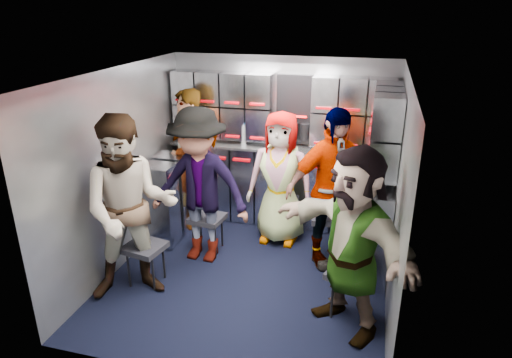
% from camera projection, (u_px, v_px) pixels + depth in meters
% --- Properties ---
extents(floor, '(3.00, 3.00, 0.00)m').
position_uv_depth(floor, '(250.00, 274.00, 4.85)').
color(floor, black).
rests_on(floor, ground).
extents(wall_back, '(2.80, 0.04, 2.10)m').
position_uv_depth(wall_back, '(281.00, 140.00, 5.81)').
color(wall_back, gray).
rests_on(wall_back, ground).
extents(wall_left, '(0.04, 3.00, 2.10)m').
position_uv_depth(wall_left, '(122.00, 169.00, 4.81)').
color(wall_left, gray).
rests_on(wall_left, ground).
extents(wall_right, '(0.04, 3.00, 2.10)m').
position_uv_depth(wall_right, '(397.00, 197.00, 4.13)').
color(wall_right, gray).
rests_on(wall_right, ground).
extents(ceiling, '(2.80, 3.00, 0.02)m').
position_uv_depth(ceiling, '(248.00, 74.00, 4.08)').
color(ceiling, silver).
rests_on(ceiling, wall_back).
extents(cart_bank_back, '(2.68, 0.38, 0.99)m').
position_uv_depth(cart_bank_back, '(277.00, 186.00, 5.83)').
color(cart_bank_back, '#9296A1').
rests_on(cart_bank_back, ground).
extents(cart_bank_left, '(0.38, 0.76, 0.99)m').
position_uv_depth(cart_bank_left, '(167.00, 199.00, 5.46)').
color(cart_bank_left, '#9296A1').
rests_on(cart_bank_left, ground).
extents(counter, '(2.68, 0.42, 0.03)m').
position_uv_depth(counter, '(278.00, 148.00, 5.64)').
color(counter, '#B9BCC1').
rests_on(counter, cart_bank_back).
extents(locker_bank_back, '(2.68, 0.28, 0.82)m').
position_uv_depth(locker_bank_back, '(279.00, 109.00, 5.52)').
color(locker_bank_back, '#9296A1').
rests_on(locker_bank_back, wall_back).
extents(locker_bank_right, '(0.28, 1.00, 0.82)m').
position_uv_depth(locker_bank_right, '(386.00, 129.00, 4.63)').
color(locker_bank_right, '#9296A1').
rests_on(locker_bank_right, wall_right).
extents(right_cabinet, '(0.28, 1.20, 1.00)m').
position_uv_depth(right_cabinet, '(376.00, 221.00, 4.90)').
color(right_cabinet, '#9296A1').
rests_on(right_cabinet, ground).
extents(coffee_niche, '(0.46, 0.16, 0.84)m').
position_uv_depth(coffee_niche, '(295.00, 110.00, 5.54)').
color(coffee_niche, black).
rests_on(coffee_niche, wall_back).
extents(red_latch_strip, '(2.60, 0.02, 0.03)m').
position_uv_depth(red_latch_strip, '(274.00, 163.00, 5.51)').
color(red_latch_strip, '#AB020A').
rests_on(red_latch_strip, cart_bank_back).
extents(jump_seat_near_left, '(0.42, 0.41, 0.44)m').
position_uv_depth(jump_seat_near_left, '(145.00, 249.00, 4.57)').
color(jump_seat_near_left, black).
rests_on(jump_seat_near_left, ground).
extents(jump_seat_mid_left, '(0.40, 0.38, 0.43)m').
position_uv_depth(jump_seat_mid_left, '(207.00, 220.00, 5.19)').
color(jump_seat_mid_left, black).
rests_on(jump_seat_mid_left, ground).
extents(jump_seat_center, '(0.41, 0.39, 0.44)m').
position_uv_depth(jump_seat_center, '(283.00, 204.00, 5.59)').
color(jump_seat_center, black).
rests_on(jump_seat_center, ground).
extents(jump_seat_mid_right, '(0.47, 0.45, 0.50)m').
position_uv_depth(jump_seat_mid_right, '(331.00, 219.00, 5.09)').
color(jump_seat_mid_right, black).
rests_on(jump_seat_mid_right, ground).
extents(jump_seat_near_right, '(0.47, 0.46, 0.43)m').
position_uv_depth(jump_seat_near_right, '(350.00, 277.00, 4.12)').
color(jump_seat_near_right, black).
rests_on(jump_seat_near_right, ground).
extents(attendant_standing, '(0.70, 0.76, 1.75)m').
position_uv_depth(attendant_standing, '(188.00, 160.00, 5.63)').
color(attendant_standing, black).
rests_on(attendant_standing, ground).
extents(attendant_arc_a, '(1.09, 1.01, 1.81)m').
position_uv_depth(attendant_arc_a, '(130.00, 210.00, 4.22)').
color(attendant_arc_a, black).
rests_on(attendant_arc_a, ground).
extents(attendant_arc_b, '(1.14, 0.69, 1.72)m').
position_uv_depth(attendant_arc_b, '(199.00, 187.00, 4.86)').
color(attendant_arc_b, black).
rests_on(attendant_arc_b, ground).
extents(attendant_arc_c, '(0.79, 0.53, 1.58)m').
position_uv_depth(attendant_arc_c, '(280.00, 178.00, 5.28)').
color(attendant_arc_c, black).
rests_on(attendant_arc_c, ground).
extents(attendant_arc_d, '(1.09, 0.91, 1.74)m').
position_uv_depth(attendant_arc_d, '(331.00, 189.00, 4.77)').
color(attendant_arc_d, black).
rests_on(attendant_arc_d, ground).
extents(attendant_arc_e, '(1.49, 1.40, 1.68)m').
position_uv_depth(attendant_arc_e, '(352.00, 242.00, 3.79)').
color(attendant_arc_e, black).
rests_on(attendant_arc_e, ground).
extents(bottle_left, '(0.07, 0.07, 0.26)m').
position_uv_depth(bottle_left, '(244.00, 135.00, 5.64)').
color(bottle_left, white).
rests_on(bottle_left, counter).
extents(bottle_mid, '(0.06, 0.06, 0.24)m').
position_uv_depth(bottle_mid, '(292.00, 139.00, 5.50)').
color(bottle_mid, white).
rests_on(bottle_mid, counter).
extents(bottle_right, '(0.07, 0.07, 0.22)m').
position_uv_depth(bottle_right, '(335.00, 143.00, 5.38)').
color(bottle_right, white).
rests_on(bottle_right, counter).
extents(cup_left, '(0.07, 0.07, 0.11)m').
position_uv_depth(cup_left, '(196.00, 137.00, 5.82)').
color(cup_left, '#C5B18B').
rests_on(cup_left, counter).
extents(cup_right, '(0.08, 0.08, 0.11)m').
position_uv_depth(cup_right, '(365.00, 150.00, 5.30)').
color(cup_right, '#C5B18B').
rests_on(cup_right, counter).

